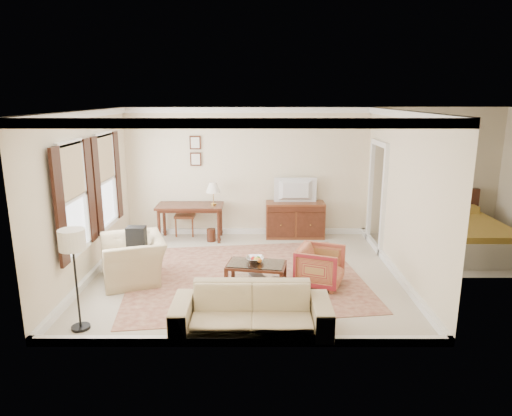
{
  "coord_description": "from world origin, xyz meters",
  "views": [
    {
      "loc": [
        0.21,
        -7.76,
        3.14
      ],
      "look_at": [
        0.2,
        0.3,
        1.15
      ],
      "focal_mm": 32.0,
      "sensor_mm": 36.0,
      "label": 1
    }
  ],
  "objects_px": {
    "writing_desk": "(190,210)",
    "tv": "(296,183)",
    "striped_armchair": "(320,264)",
    "sofa": "(251,303)",
    "coffee_table": "(256,269)",
    "club_armchair": "(133,252)",
    "sideboard": "(295,220)"
  },
  "relations": [
    {
      "from": "writing_desk",
      "to": "sofa",
      "type": "distance_m",
      "value": 4.36
    },
    {
      "from": "coffee_table",
      "to": "sideboard",
      "type": "bearing_deg",
      "value": 72.5
    },
    {
      "from": "tv",
      "to": "coffee_table",
      "type": "bearing_deg",
      "value": 72.38
    },
    {
      "from": "tv",
      "to": "coffee_table",
      "type": "height_order",
      "value": "tv"
    },
    {
      "from": "writing_desk",
      "to": "coffee_table",
      "type": "bearing_deg",
      "value": -60.6
    },
    {
      "from": "club_armchair",
      "to": "sofa",
      "type": "distance_m",
      "value": 2.75
    },
    {
      "from": "sideboard",
      "to": "tv",
      "type": "height_order",
      "value": "tv"
    },
    {
      "from": "sofa",
      "to": "writing_desk",
      "type": "bearing_deg",
      "value": 109.19
    },
    {
      "from": "tv",
      "to": "club_armchair",
      "type": "bearing_deg",
      "value": 39.47
    },
    {
      "from": "sideboard",
      "to": "sofa",
      "type": "bearing_deg",
      "value": -102.33
    },
    {
      "from": "sideboard",
      "to": "coffee_table",
      "type": "relative_size",
      "value": 1.24
    },
    {
      "from": "sideboard",
      "to": "sofa",
      "type": "height_order",
      "value": "sofa"
    },
    {
      "from": "striped_armchair",
      "to": "writing_desk",
      "type": "bearing_deg",
      "value": 65.53
    },
    {
      "from": "tv",
      "to": "sofa",
      "type": "relative_size",
      "value": 0.42
    },
    {
      "from": "coffee_table",
      "to": "club_armchair",
      "type": "distance_m",
      "value": 2.16
    },
    {
      "from": "sideboard",
      "to": "club_armchair",
      "type": "relative_size",
      "value": 1.12
    },
    {
      "from": "striped_armchair",
      "to": "sofa",
      "type": "relative_size",
      "value": 0.35
    },
    {
      "from": "tv",
      "to": "striped_armchair",
      "type": "height_order",
      "value": "tv"
    },
    {
      "from": "writing_desk",
      "to": "coffee_table",
      "type": "distance_m",
      "value": 3.01
    },
    {
      "from": "coffee_table",
      "to": "striped_armchair",
      "type": "xyz_separation_m",
      "value": [
        1.08,
        0.03,
        0.06
      ]
    },
    {
      "from": "writing_desk",
      "to": "club_armchair",
      "type": "distance_m",
      "value": 2.42
    },
    {
      "from": "writing_desk",
      "to": "tv",
      "type": "bearing_deg",
      "value": 3.94
    },
    {
      "from": "sideboard",
      "to": "coffee_table",
      "type": "xyz_separation_m",
      "value": [
        -0.88,
        -2.78,
        -0.09
      ]
    },
    {
      "from": "striped_armchair",
      "to": "sofa",
      "type": "xyz_separation_m",
      "value": [
        -1.14,
        -1.55,
        0.05
      ]
    },
    {
      "from": "sideboard",
      "to": "sofa",
      "type": "xyz_separation_m",
      "value": [
        -0.94,
        -4.3,
        0.02
      ]
    },
    {
      "from": "writing_desk",
      "to": "coffee_table",
      "type": "height_order",
      "value": "writing_desk"
    },
    {
      "from": "club_armchair",
      "to": "writing_desk",
      "type": "bearing_deg",
      "value": 143.41
    },
    {
      "from": "writing_desk",
      "to": "sideboard",
      "type": "xyz_separation_m",
      "value": [
        2.34,
        0.18,
        -0.28
      ]
    },
    {
      "from": "tv",
      "to": "coffee_table",
      "type": "xyz_separation_m",
      "value": [
        -0.88,
        -2.76,
        -0.95
      ]
    },
    {
      "from": "coffee_table",
      "to": "club_armchair",
      "type": "height_order",
      "value": "club_armchair"
    },
    {
      "from": "tv",
      "to": "writing_desk",
      "type": "bearing_deg",
      "value": 3.94
    },
    {
      "from": "sideboard",
      "to": "sofa",
      "type": "relative_size",
      "value": 0.61
    }
  ]
}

